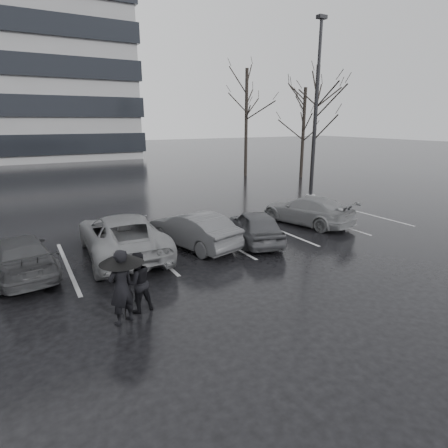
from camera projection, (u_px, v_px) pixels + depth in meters
The scene contains 14 objects.
ground at pixel (242, 263), 12.22m from camera, with size 160.00×160.00×0.00m, color black.
car_main at pixel (255, 226), 14.24m from camera, with size 1.46×3.62×1.23m, color black.
car_west_a at pixel (193, 230), 13.67m from camera, with size 1.37×3.92×1.29m, color #2A2A2C.
car_west_b at pixel (122, 235), 12.78m from camera, with size 2.41×5.22×1.45m, color #515154.
car_west_c at pixel (19, 256), 11.15m from camera, with size 1.67×4.11×1.19m, color black.
car_east at pixel (307, 210), 16.72m from camera, with size 1.75×4.32×1.25m, color #515154.
pedestrian_left at pixel (121, 287), 8.38m from camera, with size 0.65×0.42×1.77m, color black.
pedestrian_right at pixel (137, 282), 8.96m from camera, with size 0.73×0.57×1.51m, color black.
umbrella at pixel (121, 258), 8.34m from camera, with size 0.99×0.99×1.68m.
lamp_post at pixel (315, 120), 21.27m from camera, with size 0.54×0.54×9.91m.
stall_stripes at pixel (188, 245), 13.94m from camera, with size 19.72×5.00×0.00m.
tree_east at pixel (315, 128), 25.22m from camera, with size 0.26×0.26×8.00m, color black.
tree_ne at pixel (303, 134), 29.90m from camera, with size 0.26×0.26×7.00m, color black.
tree_north at pixel (246, 124), 30.56m from camera, with size 0.26×0.26×8.50m, color black.
Camera 1 is at (-6.12, -9.68, 4.49)m, focal length 30.00 mm.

